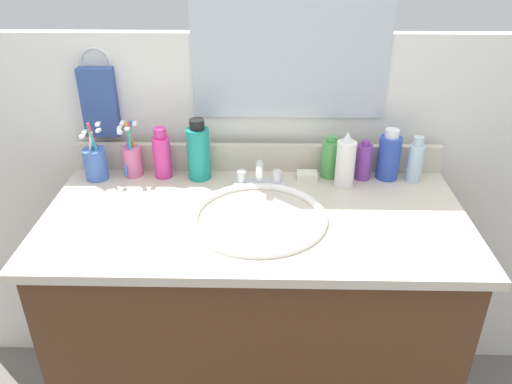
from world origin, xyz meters
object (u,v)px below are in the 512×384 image
Objects in this scene: bottle_cream_purple at (364,161)px; soap_bar at (307,176)px; bottle_soap_pink at (162,155)px; bottle_mouthwash_teal at (198,152)px; bottle_toner_green at (330,158)px; cup_pink at (132,158)px; bottle_gel_clear at (415,161)px; hand_towel at (100,102)px; faucet at (259,178)px; bottle_lotion_white at (345,163)px; bottle_shampoo_blue at (389,156)px; cup_blue_plastic at (95,163)px.

bottle_cream_purple is 0.18m from soap_bar.
soap_bar is (0.46, -0.01, -0.06)m from bottle_soap_pink.
bottle_mouthwash_teal is 0.35m from soap_bar.
bottle_toner_green is at bearing 2.45° from bottle_mouthwash_teal.
cup_pink is (-0.63, -0.00, -0.00)m from bottle_toner_green.
cup_pink is (-0.22, 0.01, -0.03)m from bottle_mouthwash_teal.
bottle_cream_purple is 0.89× the size of bottle_gel_clear.
hand_towel reaches higher than bottle_cream_purple.
bottle_mouthwash_teal is 1.07× the size of cup_pink.
bottle_gel_clear is at bearing 5.77° from faucet.
bottle_lotion_white is (0.04, -0.06, 0.02)m from bottle_toner_green.
bottle_gel_clear reaches higher than faucet.
bottle_gel_clear is at bearing -3.62° from bottle_cream_purple.
cup_pink is (-0.81, 0.00, -0.02)m from bottle_shampoo_blue.
bottle_cream_purple is 0.73m from cup_pink.
bottle_toner_green is 0.75× the size of cup_pink.
cup_blue_plastic is at bearing -166.08° from cup_pink.
bottle_shampoo_blue reaches higher than faucet.
bottle_soap_pink is at bearing 174.61° from bottle_lotion_white.
bottle_soap_pink is 0.90× the size of cup_pink.
hand_towel is 0.26m from bottle_soap_pink.
bottle_soap_pink is at bearing 168.97° from faucet.
bottle_mouthwash_teal is at bearing -3.92° from cup_pink.
faucet is 0.52m from cup_blue_plastic.
bottle_gel_clear is 0.26m from bottle_toner_green.
cup_blue_plastic reaches higher than bottle_soap_pink.
bottle_cream_purple is 0.84m from cup_blue_plastic.
bottle_soap_pink is 0.12m from bottle_mouthwash_teal.
hand_towel is 1.12× the size of bottle_mouthwash_teal.
bottle_lotion_white is (0.45, -0.05, -0.01)m from bottle_mouthwash_teal.
bottle_cream_purple is at bearing 176.38° from bottle_gel_clear.
bottle_gel_clear reaches higher than soap_bar.
cup_blue_plastic is 1.03× the size of cup_pink.
cup_blue_plastic is at bearing -177.87° from bottle_mouthwash_teal.
soap_bar is (-0.11, 0.04, -0.07)m from bottle_lotion_white.
bottle_soap_pink reaches higher than bottle_gel_clear.
bottle_toner_green is at bearing 120.61° from bottle_lotion_white.
bottle_lotion_white is at bearing -5.39° from bottle_soap_pink.
faucet is 0.98× the size of bottle_shampoo_blue.
hand_towel is 1.23× the size of bottle_lotion_white.
cup_blue_plastic is 0.11m from cup_pink.
hand_towel is 1.33× the size of bottle_soap_pink.
soap_bar is at bearing 159.03° from bottle_lotion_white.
bottle_gel_clear reaches higher than bottle_toner_green.
bottle_cream_purple is 0.52m from bottle_mouthwash_teal.
hand_towel reaches higher than cup_pink.
bottle_mouthwash_teal is at bearing -3.38° from bottle_soap_pink.
bottle_lotion_white is at bearing -169.19° from bottle_gel_clear.
bottle_mouthwash_teal is at bearing -14.49° from hand_towel.
bottle_toner_green is 0.63m from cup_pink.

